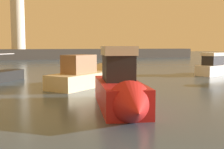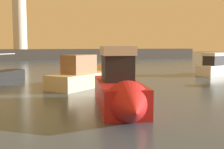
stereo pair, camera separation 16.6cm
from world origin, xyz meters
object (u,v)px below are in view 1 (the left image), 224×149
lighthouse (17,12)px  mooring_buoy (127,74)px  motorboat_2 (91,76)px  motorboat_4 (122,90)px  motorboat_0 (219,67)px

lighthouse → mooring_buoy: 44.11m
lighthouse → motorboat_2: lighthouse is taller
motorboat_2 → motorboat_4: (-1.19, -8.70, 0.22)m
lighthouse → motorboat_2: size_ratio=2.40×
lighthouse → mooring_buoy: bearing=-80.1°
motorboat_2 → motorboat_4: motorboat_4 is taller
motorboat_2 → motorboat_0: bearing=11.9°
lighthouse → mooring_buoy: size_ratio=18.59×
motorboat_4 → mooring_buoy: bearing=64.6°
lighthouse → motorboat_0: 46.79m
motorboat_0 → motorboat_2: motorboat_2 is taller
lighthouse → motorboat_4: size_ratio=2.35×
motorboat_2 → mooring_buoy: size_ratio=7.76×
lighthouse → motorboat_2: (3.06, -45.20, -9.77)m
motorboat_2 → mooring_buoy: (4.31, 2.88, -0.27)m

